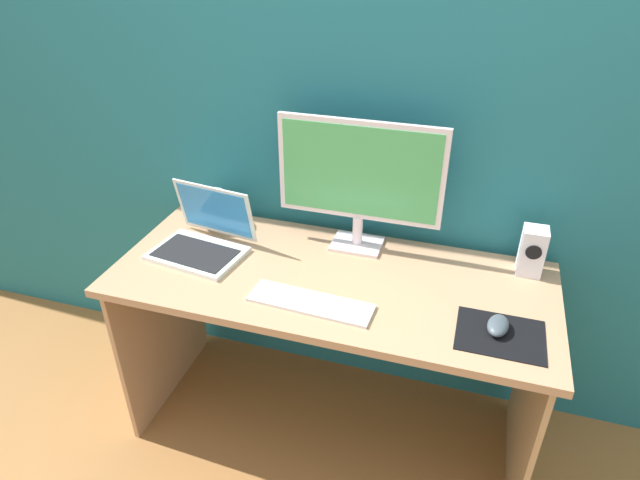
{
  "coord_description": "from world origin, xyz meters",
  "views": [
    {
      "loc": [
        0.41,
        -1.44,
        1.77
      ],
      "look_at": [
        -0.03,
        -0.02,
        0.87
      ],
      "focal_mm": 30.53,
      "sensor_mm": 36.0,
      "label": 1
    }
  ],
  "objects_px": {
    "monitor": "(360,178)",
    "speaker_right": "(532,251)",
    "laptop": "(203,239)",
    "mouse": "(498,326)",
    "fishbowl": "(214,207)",
    "keyboard_external": "(311,303)"
  },
  "relations": [
    {
      "from": "speaker_right",
      "to": "fishbowl",
      "type": "distance_m",
      "value": 1.16
    },
    {
      "from": "speaker_right",
      "to": "mouse",
      "type": "relative_size",
      "value": 1.68
    },
    {
      "from": "speaker_right",
      "to": "keyboard_external",
      "type": "distance_m",
      "value": 0.76
    },
    {
      "from": "keyboard_external",
      "to": "mouse",
      "type": "bearing_deg",
      "value": 7.17
    },
    {
      "from": "monitor",
      "to": "keyboard_external",
      "type": "height_order",
      "value": "monitor"
    },
    {
      "from": "speaker_right",
      "to": "keyboard_external",
      "type": "height_order",
      "value": "speaker_right"
    },
    {
      "from": "laptop",
      "to": "keyboard_external",
      "type": "distance_m",
      "value": 0.5
    },
    {
      "from": "monitor",
      "to": "laptop",
      "type": "distance_m",
      "value": 0.6
    },
    {
      "from": "monitor",
      "to": "mouse",
      "type": "height_order",
      "value": "monitor"
    },
    {
      "from": "fishbowl",
      "to": "speaker_right",
      "type": "bearing_deg",
      "value": 0.54
    },
    {
      "from": "fishbowl",
      "to": "mouse",
      "type": "relative_size",
      "value": 1.57
    },
    {
      "from": "fishbowl",
      "to": "laptop",
      "type": "bearing_deg",
      "value": -76.53
    },
    {
      "from": "fishbowl",
      "to": "keyboard_external",
      "type": "xyz_separation_m",
      "value": [
        0.51,
        -0.37,
        -0.07
      ]
    },
    {
      "from": "mouse",
      "to": "laptop",
      "type": "bearing_deg",
      "value": 179.89
    },
    {
      "from": "keyboard_external",
      "to": "mouse",
      "type": "height_order",
      "value": "mouse"
    },
    {
      "from": "speaker_right",
      "to": "laptop",
      "type": "height_order",
      "value": "laptop"
    },
    {
      "from": "monitor",
      "to": "keyboard_external",
      "type": "bearing_deg",
      "value": -98.17
    },
    {
      "from": "monitor",
      "to": "speaker_right",
      "type": "relative_size",
      "value": 3.43
    },
    {
      "from": "speaker_right",
      "to": "fishbowl",
      "type": "relative_size",
      "value": 1.07
    },
    {
      "from": "laptop",
      "to": "fishbowl",
      "type": "height_order",
      "value": "laptop"
    },
    {
      "from": "monitor",
      "to": "fishbowl",
      "type": "height_order",
      "value": "monitor"
    },
    {
      "from": "monitor",
      "to": "fishbowl",
      "type": "xyz_separation_m",
      "value": [
        -0.56,
        -0.01,
        -0.2
      ]
    }
  ]
}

